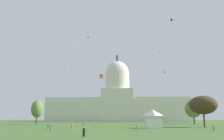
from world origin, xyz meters
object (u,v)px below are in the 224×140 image
(person_black_mid_right, at_px, (84,132))
(person_orange_deep_crowd, at_px, (72,126))
(event_tent, at_px, (153,119))
(person_red_front_center, at_px, (154,125))
(person_grey_near_tent, at_px, (137,127))
(person_grey_lawn_far_right, at_px, (95,125))
(kite_blue_high, at_px, (88,37))
(tree_west_mid, at_px, (37,109))
(kite_yellow_low, at_px, (148,97))
(person_olive_edge_west, at_px, (51,128))
(kite_red_low, at_px, (101,76))
(kite_cyan_mid, at_px, (72,62))
(kite_lime_high, at_px, (160,53))
(tree_east_far, at_px, (193,109))
(kite_black_high, at_px, (172,20))
(kite_green_low, at_px, (49,100))
(kite_magenta_high, at_px, (165,72))
(capitol_building, at_px, (117,103))
(person_olive_mid_left, at_px, (83,124))
(person_denim_mid_center, at_px, (48,126))
(person_olive_lawn_far_left, at_px, (214,128))
(kite_white_high, at_px, (73,43))
(kite_gold_mid, at_px, (65,71))
(kite_violet_mid, at_px, (172,77))
(kite_orange_high, at_px, (164,48))
(tree_east_near, at_px, (203,105))

(person_black_mid_right, bearing_deg, person_orange_deep_crowd, 177.26)
(event_tent, bearing_deg, person_red_front_center, 78.67)
(person_grey_near_tent, xyz_separation_m, person_grey_lawn_far_right, (-14.67, 25.16, -0.10))
(kite_blue_high, bearing_deg, person_red_front_center, 146.01)
(tree_west_mid, distance_m, kite_yellow_low, 57.01)
(person_olive_edge_west, distance_m, kite_red_low, 28.88)
(kite_cyan_mid, height_order, kite_lime_high, kite_lime_high)
(tree_east_far, relative_size, kite_red_low, 9.70)
(kite_black_high, relative_size, kite_green_low, 1.84)
(kite_magenta_high, bearing_deg, capitol_building, -16.15)
(person_olive_mid_left, bearing_deg, person_denim_mid_center, -26.32)
(kite_cyan_mid, relative_size, kite_red_low, 1.04)
(person_olive_lawn_far_left, height_order, kite_white_high, kite_white_high)
(kite_gold_mid, relative_size, kite_white_high, 0.70)
(kite_black_high, height_order, kite_red_low, kite_black_high)
(kite_gold_mid, bearing_deg, kite_black_high, -92.47)
(person_grey_near_tent, relative_size, person_orange_deep_crowd, 0.98)
(person_orange_deep_crowd, bearing_deg, person_olive_edge_west, -157.17)
(person_orange_deep_crowd, relative_size, kite_lime_high, 0.49)
(person_orange_deep_crowd, bearing_deg, kite_yellow_low, 0.41)
(person_olive_mid_left, distance_m, person_black_mid_right, 52.76)
(kite_white_high, xyz_separation_m, kite_lime_high, (57.25, -11.46, -11.64))
(person_grey_lawn_far_right, distance_m, person_red_front_center, 22.33)
(kite_white_high, relative_size, kite_lime_high, 1.30)
(kite_magenta_high, distance_m, kite_red_low, 104.00)
(kite_gold_mid, xyz_separation_m, kite_blue_high, (4.59, 35.96, 30.64))
(kite_lime_high, distance_m, kite_violet_mid, 21.19)
(tree_east_far, bearing_deg, event_tent, -117.95)
(person_grey_lawn_far_right, bearing_deg, capitol_building, 118.71)
(kite_cyan_mid, relative_size, kite_orange_high, 0.86)
(kite_magenta_high, xyz_separation_m, kite_violet_mid, (-0.22, -25.71, -8.94))
(person_grey_lawn_far_right, relative_size, kite_gold_mid, 0.48)
(capitol_building, distance_m, person_grey_near_tent, 149.09)
(person_grey_near_tent, distance_m, kite_magenta_high, 121.44)
(tree_west_mid, xyz_separation_m, kite_orange_high, (64.76, -4.82, 29.46))
(kite_green_low, bearing_deg, kite_magenta_high, 124.90)
(kite_orange_high, height_order, kite_blue_high, kite_blue_high)
(tree_west_mid, bearing_deg, kite_yellow_low, -15.73)
(person_orange_deep_crowd, relative_size, kite_orange_high, 1.03)
(person_red_front_center, bearing_deg, kite_magenta_high, -161.53)
(tree_east_near, xyz_separation_m, kite_red_low, (-36.58, -4.31, 10.16))
(capitol_building, height_order, kite_black_high, capitol_building)
(kite_cyan_mid, distance_m, kite_lime_high, 54.87)
(person_grey_lawn_far_right, xyz_separation_m, kite_white_high, (-23.89, 58.56, 53.53))
(event_tent, relative_size, person_olive_lawn_far_left, 3.66)
(person_grey_near_tent, distance_m, kite_blue_high, 99.59)
(kite_orange_high, bearing_deg, kite_magenta_high, -49.47)
(tree_east_near, relative_size, kite_white_high, 2.81)
(kite_cyan_mid, xyz_separation_m, kite_black_high, (49.45, -17.31, 14.38))
(event_tent, height_order, kite_white_high, kite_white_high)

